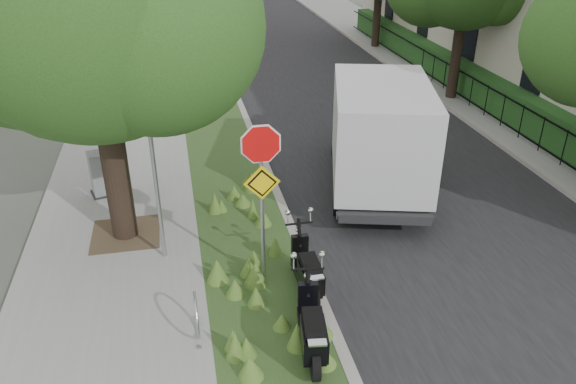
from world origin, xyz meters
name	(u,v)px	position (x,y,z in m)	size (l,w,h in m)	color
ground	(345,295)	(0.00, 0.00, 0.00)	(120.00, 120.00, 0.00)	#4C5147
sidewalk_near	(128,121)	(-4.25, 10.00, 0.06)	(3.50, 60.00, 0.12)	gray
verge	(214,115)	(-1.50, 10.00, 0.06)	(2.00, 60.00, 0.12)	#2B4F22
kerb_near	(243,113)	(-0.50, 10.00, 0.07)	(0.20, 60.00, 0.13)	#9E9991
road	(343,107)	(3.00, 10.00, 0.01)	(7.00, 60.00, 0.01)	black
kerb_far	(437,99)	(6.50, 10.00, 0.07)	(0.20, 60.00, 0.13)	#9E9991
footpath_far	(481,96)	(8.20, 10.00, 0.06)	(3.20, 60.00, 0.12)	gray
street_tree_main	(85,4)	(-4.08, 2.86, 4.80)	(6.21, 5.54, 7.66)	black
bare_post	(154,165)	(-3.20, 1.80, 2.12)	(0.08, 0.08, 4.00)	#A5A8AD
bike_hoop	(196,315)	(-2.70, -0.60, 0.50)	(0.06, 0.78, 0.77)	#A5A8AD
sign_assembly	(262,174)	(-1.40, 0.58, 2.33)	(0.94, 0.08, 3.22)	#A5A8AD
fence_far	(458,81)	(7.20, 10.00, 0.67)	(0.04, 24.00, 1.00)	black
hedge_far	(476,80)	(7.90, 10.00, 0.67)	(1.00, 24.00, 1.10)	#1B4819
scooter_near	(308,276)	(-0.70, 0.03, 0.52)	(0.35, 1.71, 0.81)	black
scooter_far	(312,335)	(-1.00, -1.48, 0.53)	(0.52, 1.79, 0.85)	black
box_truck	(379,130)	(1.99, 4.03, 1.54)	(3.30, 5.55, 2.36)	#262628
utility_cabinet	(106,173)	(-4.48, 4.85, 0.63)	(0.92, 0.73, 1.07)	#262628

